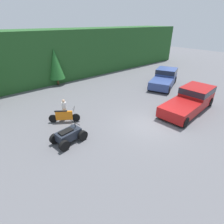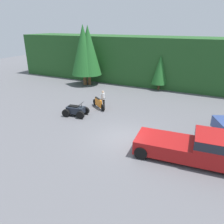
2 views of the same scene
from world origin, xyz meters
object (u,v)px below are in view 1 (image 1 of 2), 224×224
(dirt_bike, at_px, (64,116))
(quad_atv, at_px, (69,135))
(pickup_truck_red, at_px, (191,99))
(rider_person, at_px, (64,109))
(pickup_truck_second, at_px, (165,77))

(dirt_bike, xyz_separation_m, quad_atv, (-0.91, -2.41, -0.01))
(pickup_truck_red, xyz_separation_m, quad_atv, (-10.16, 2.51, -0.46))
(pickup_truck_red, xyz_separation_m, rider_person, (-9.00, 5.29, -0.04))
(pickup_truck_red, height_order, quad_atv, pickup_truck_red)
(dirt_bike, xyz_separation_m, rider_person, (0.25, 0.37, 0.41))
(quad_atv, bearing_deg, rider_person, 59.57)
(pickup_truck_second, relative_size, rider_person, 3.41)
(pickup_truck_red, relative_size, rider_person, 3.75)
(pickup_truck_second, bearing_deg, quad_atv, 167.83)
(pickup_truck_second, distance_m, dirt_bike, 12.91)
(quad_atv, bearing_deg, dirt_bike, 61.62)
(pickup_truck_second, bearing_deg, dirt_bike, 158.03)
(dirt_bike, bearing_deg, pickup_truck_red, 6.82)
(pickup_truck_red, relative_size, pickup_truck_second, 1.10)
(pickup_truck_red, bearing_deg, rider_person, 145.00)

